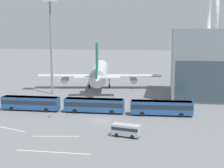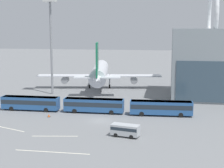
{
  "view_description": "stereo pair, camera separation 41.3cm",
  "coord_description": "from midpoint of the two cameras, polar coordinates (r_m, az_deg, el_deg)",
  "views": [
    {
      "loc": [
        12.79,
        -65.08,
        18.34
      ],
      "look_at": [
        -1.04,
        20.95,
        4.0
      ],
      "focal_mm": 55.0,
      "sensor_mm": 36.0,
      "label": 1
    },
    {
      "loc": [
        13.19,
        -65.02,
        18.34
      ],
      "look_at": [
        -1.04,
        20.95,
        4.0
      ],
      "focal_mm": 55.0,
      "sensor_mm": 36.0,
      "label": 2
    }
  ],
  "objects": [
    {
      "name": "ground_plane",
      "position": [
        68.82,
        -2.1,
        -6.12
      ],
      "size": [
        440.0,
        440.0,
        0.0
      ],
      "primitive_type": "plane",
      "color": "slate"
    },
    {
      "name": "airliner_at_gate_near",
      "position": [
        105.18,
        -2.25,
        1.91
      ],
      "size": [
        37.67,
        35.92,
        14.5
      ],
      "rotation": [
        0.0,
        0.0,
        1.72
      ],
      "color": "silver",
      "rests_on": "ground_plane"
    },
    {
      "name": "shuttle_bus_0",
      "position": [
        78.94,
        -13.53,
        -2.99
      ],
      "size": [
        13.04,
        2.66,
        3.11
      ],
      "rotation": [
        0.0,
        0.0,
        0.01
      ],
      "color": "#285693",
      "rests_on": "ground_plane"
    },
    {
      "name": "shuttle_bus_1",
      "position": [
        74.76,
        -3.14,
        -3.42
      ],
      "size": [
        13.06,
        2.71,
        3.11
      ],
      "rotation": [
        0.0,
        0.0,
        0.01
      ],
      "color": "#285693",
      "rests_on": "ground_plane"
    },
    {
      "name": "shuttle_bus_2",
      "position": [
        73.05,
        8.06,
        -3.81
      ],
      "size": [
        13.14,
        3.2,
        3.11
      ],
      "rotation": [
        0.0,
        0.0,
        0.05
      ],
      "color": "#285693",
      "rests_on": "ground_plane"
    },
    {
      "name": "service_van_foreground",
      "position": [
        58.8,
        2.15,
        -7.56
      ],
      "size": [
        5.1,
        2.88,
        2.11
      ],
      "rotation": [
        0.0,
        0.0,
        -0.21
      ],
      "color": "#B2B7BC",
      "rests_on": "ground_plane"
    },
    {
      "name": "floodlight_mast",
      "position": [
        95.6,
        -10.3,
        9.12
      ],
      "size": [
        3.04,
        3.04,
        25.91
      ],
      "color": "gray",
      "rests_on": "ground_plane"
    },
    {
      "name": "lane_stripe_1",
      "position": [
        83.96,
        -12.12,
        -3.48
      ],
      "size": [
        7.58,
        0.56,
        0.01
      ],
      "primitive_type": "cube",
      "rotation": [
        0.0,
        0.0,
        -0.04
      ],
      "color": "silver",
      "rests_on": "ground_plane"
    },
    {
      "name": "lane_stripe_2",
      "position": [
        52.89,
        -9.96,
        -11.09
      ],
      "size": [
        11.56,
        0.27,
        0.01
      ],
      "primitive_type": "cube",
      "rotation": [
        0.0,
        0.0,
        0.0
      ],
      "color": "silver",
      "rests_on": "ground_plane"
    },
    {
      "name": "lane_stripe_4",
      "position": [
        60.08,
        -9.53,
        -8.56
      ],
      "size": [
        7.83,
        1.45,
        0.01
      ],
      "primitive_type": "cube",
      "rotation": [
        0.0,
        0.0,
        0.15
      ],
      "color": "silver",
      "rests_on": "ground_plane"
    },
    {
      "name": "lane_stripe_5",
      "position": [
        67.8,
        -18.02,
        -6.82
      ],
      "size": [
        11.09,
        4.6,
        0.01
      ],
      "primitive_type": "cube",
      "rotation": [
        0.0,
        0.0,
        -0.38
      ],
      "color": "silver",
      "rests_on": "ground_plane"
    },
    {
      "name": "traffic_cone_0",
      "position": [
        72.73,
        -10.56,
        -5.17
      ],
      "size": [
        0.6,
        0.6,
        0.63
      ],
      "color": "black",
      "rests_on": "ground_plane"
    }
  ]
}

